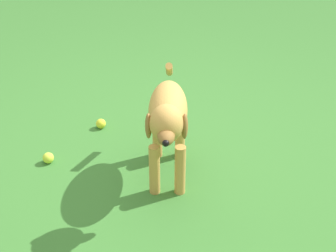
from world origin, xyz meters
The scene contains 4 objects.
ground centered at (0.00, 0.00, 0.00)m, with size 14.00×14.00×0.00m, color #38722D.
dog centered at (0.16, -0.15, 0.40)m, with size 0.71×0.63×0.61m.
tennis_ball_0 centered at (-0.41, -0.59, 0.03)m, with size 0.07×0.07×0.07m, color #CDE33D.
tennis_ball_1 centered at (-0.56, -0.13, 0.03)m, with size 0.07×0.07×0.07m, color yellow.
Camera 1 is at (1.78, -1.49, 1.58)m, focal length 49.20 mm.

